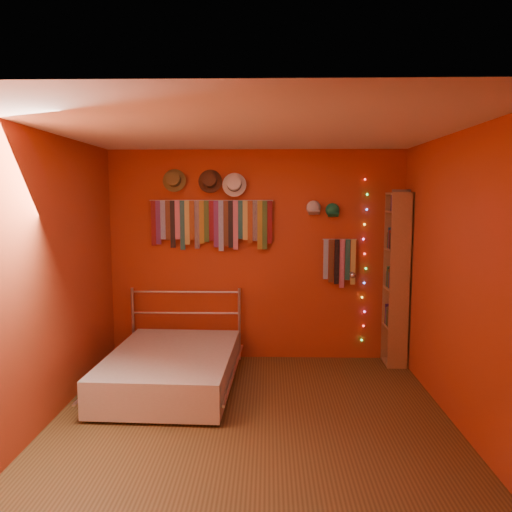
# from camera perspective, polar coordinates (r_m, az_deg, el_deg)

# --- Properties ---
(ground) EXTENTS (3.50, 3.50, 0.00)m
(ground) POSITION_cam_1_polar(r_m,az_deg,el_deg) (4.60, -0.50, -18.29)
(ground) COLOR #4E381B
(ground) RESTS_ON ground
(back_wall) EXTENTS (3.50, 0.02, 2.50)m
(back_wall) POSITION_cam_1_polar(r_m,az_deg,el_deg) (5.96, 0.05, 0.05)
(back_wall) COLOR #A6341A
(back_wall) RESTS_ON ground
(right_wall) EXTENTS (0.02, 3.50, 2.50)m
(right_wall) POSITION_cam_1_polar(r_m,az_deg,el_deg) (4.52, 22.28, -2.62)
(right_wall) COLOR #A6341A
(right_wall) RESTS_ON ground
(left_wall) EXTENTS (0.02, 3.50, 2.50)m
(left_wall) POSITION_cam_1_polar(r_m,az_deg,el_deg) (4.63, -22.75, -2.43)
(left_wall) COLOR #A6341A
(left_wall) RESTS_ON ground
(ceiling) EXTENTS (3.50, 3.50, 0.02)m
(ceiling) POSITION_cam_1_polar(r_m,az_deg,el_deg) (4.20, -0.54, 14.32)
(ceiling) COLOR white
(ceiling) RESTS_ON back_wall
(tie_rack) EXTENTS (1.45, 0.03, 0.60)m
(tie_rack) POSITION_cam_1_polar(r_m,az_deg,el_deg) (5.89, -5.08, 3.91)
(tie_rack) COLOR silver
(tie_rack) RESTS_ON back_wall
(small_tie_rack) EXTENTS (0.40, 0.03, 0.58)m
(small_tie_rack) POSITION_cam_1_polar(r_m,az_deg,el_deg) (5.96, 9.54, -0.49)
(small_tie_rack) COLOR silver
(small_tie_rack) RESTS_ON back_wall
(fedora_olive) EXTENTS (0.27, 0.15, 0.27)m
(fedora_olive) POSITION_cam_1_polar(r_m,az_deg,el_deg) (5.93, -9.38, 8.59)
(fedora_olive) COLOR olive
(fedora_olive) RESTS_ON back_wall
(fedora_brown) EXTENTS (0.28, 0.15, 0.27)m
(fedora_brown) POSITION_cam_1_polar(r_m,az_deg,el_deg) (5.86, -5.30, 8.59)
(fedora_brown) COLOR #482A1A
(fedora_brown) RESTS_ON back_wall
(fedora_white) EXTENTS (0.28, 0.15, 0.28)m
(fedora_white) POSITION_cam_1_polar(r_m,az_deg,el_deg) (5.83, -2.52, 8.22)
(fedora_white) COLOR white
(fedora_white) RESTS_ON back_wall
(cap_white) EXTENTS (0.17, 0.22, 0.17)m
(cap_white) POSITION_cam_1_polar(r_m,az_deg,el_deg) (5.88, 6.59, 5.48)
(cap_white) COLOR silver
(cap_white) RESTS_ON back_wall
(cap_green) EXTENTS (0.17, 0.21, 0.17)m
(cap_green) POSITION_cam_1_polar(r_m,az_deg,el_deg) (5.91, 8.73, 5.20)
(cap_green) COLOR #1A774C
(cap_green) RESTS_ON back_wall
(fairy_lights) EXTENTS (0.06, 0.02, 1.94)m
(fairy_lights) POSITION_cam_1_polar(r_m,az_deg,el_deg) (6.03, 12.29, -0.58)
(fairy_lights) COLOR #FF3333
(fairy_lights) RESTS_ON back_wall
(reading_lamp) EXTENTS (0.07, 0.29, 0.09)m
(reading_lamp) POSITION_cam_1_polar(r_m,az_deg,el_deg) (5.84, 10.94, -2.14)
(reading_lamp) COLOR silver
(reading_lamp) RESTS_ON back_wall
(bookshelf) EXTENTS (0.25, 0.34, 2.00)m
(bookshelf) POSITION_cam_1_polar(r_m,az_deg,el_deg) (5.96, 16.14, -2.47)
(bookshelf) COLOR olive
(bookshelf) RESTS_ON ground
(bed) EXTENTS (1.38, 1.83, 0.87)m
(bed) POSITION_cam_1_polar(r_m,az_deg,el_deg) (5.29, -9.61, -12.55)
(bed) COLOR silver
(bed) RESTS_ON ground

